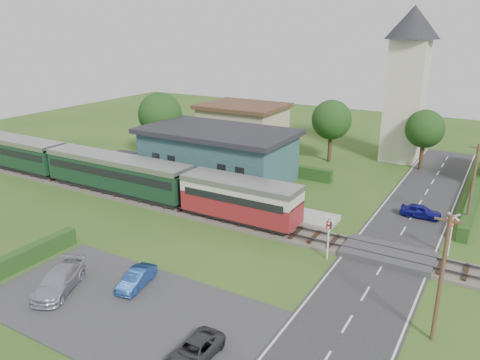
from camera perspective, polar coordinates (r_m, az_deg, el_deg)
The scene contains 28 objects.
ground at distance 36.28m, azimuth 1.19°, elevation -6.95°, with size 120.00×120.00×0.00m, color #2D4C19.
railway_track at distance 37.83m, azimuth 2.67°, elevation -5.66°, with size 76.00×3.20×0.49m.
road at distance 33.13m, azimuth 16.73°, elevation -10.37°, with size 6.00×70.00×0.05m, color #28282B.
car_park at distance 28.65m, azimuth -13.80°, elevation -14.95°, with size 17.00×9.00×0.08m, color #333335.
crossing_deck at distance 34.78m, azimuth 17.58°, elevation -8.64°, with size 6.20×3.40×0.45m, color #333335.
platform at distance 45.30m, azimuth -6.68°, elevation -1.46°, with size 30.00×3.00×0.45m, color gray.
equipment_hut at distance 49.86m, azimuth -14.14°, elevation 1.80°, with size 2.30×2.30×2.55m.
station_building at distance 49.07m, azimuth -2.74°, elevation 3.24°, with size 16.00×9.00×5.30m.
train at distance 48.17m, azimuth -17.47°, elevation 1.46°, with size 43.20×2.90×3.40m.
church_tower at distance 57.94m, azimuth 19.80°, elevation 12.12°, with size 6.00×6.00×17.60m.
house_west at distance 63.22m, azimuth 0.37°, elevation 6.81°, with size 10.80×8.80×5.50m.
hedge_carpark at distance 34.99m, azimuth -25.35°, elevation -8.78°, with size 0.80×9.00×1.20m, color #193814.
hedge_roadside at distance 47.13m, azimuth 26.58°, elevation -2.08°, with size 0.80×18.00×1.20m, color #193814.
hedge_station at distance 53.32m, azimuth -0.07°, elevation 2.22°, with size 22.00×0.80×1.30m, color #193814.
tree_a at distance 56.67m, azimuth -9.70°, elevation 7.85°, with size 5.20×5.20×8.00m.
tree_b at distance 55.68m, azimuth 11.09°, elevation 7.20°, with size 4.60×4.60×7.34m.
tree_c at distance 55.32m, azimuth 21.60°, elevation 5.79°, with size 4.20×4.20×6.78m.
utility_pole_b at distance 25.67m, azimuth 23.32°, elevation -10.90°, with size 1.40×0.22×7.00m.
utility_pole_c at distance 40.50m, azimuth 26.47°, elevation -0.68°, with size 1.40×0.22×7.00m.
crossing_signal_near at distance 32.69m, azimuth 10.76°, elevation -6.13°, with size 0.84×0.28×3.28m.
crossing_signal_far at distance 35.75m, azimuth 24.40°, elevation -5.34°, with size 0.84×0.28×3.28m.
streetlamp_west at distance 62.93m, azimuth -7.50°, elevation 6.83°, with size 0.30×0.30×5.15m.
car_on_road at distance 42.28m, azimuth 21.17°, elevation -3.56°, with size 1.32×3.27×1.12m, color navy.
car_park_blue at distance 30.24m, azimuth -12.48°, elevation -11.63°, with size 1.15×3.29×1.08m, color navy.
car_park_silver at distance 31.08m, azimuth -21.24°, elevation -11.39°, with size 1.86×4.59×1.33m, color #989CAD.
car_park_dark at distance 24.15m, azimuth -5.55°, elevation -20.01°, with size 1.62×3.51×0.98m, color #313237.
pedestrian_near at distance 41.62m, azimuth 1.21°, elevation -1.72°, with size 0.55×0.36×1.51m, color gray.
pedestrian_far at distance 48.75m, azimuth -12.35°, elevation 1.01°, with size 0.82×0.64×1.69m, color gray.
Camera 1 is at (15.88, -28.66, 15.56)m, focal length 35.00 mm.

